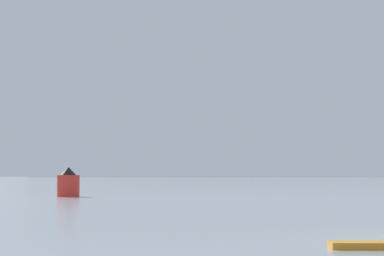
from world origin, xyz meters
TOP-DOWN VIEW (x-y plane):
  - distant_headland at (351.89, 1321.20)m, footprint 1048.10×516.64m
  - channel_buoy at (-9.48, 32.87)m, footprint 1.38×1.38m

SIDE VIEW (x-z plane):
  - channel_buoy at x=-9.48m, z-range -0.11..1.72m
  - distant_headland at x=351.89m, z-range 0.00..31.49m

